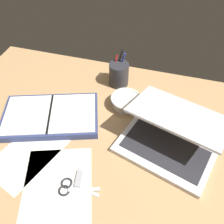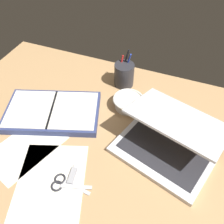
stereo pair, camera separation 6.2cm
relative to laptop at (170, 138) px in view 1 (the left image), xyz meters
The scene contains 9 objects.
desk_top 24.24cm from the laptop, 165.26° to the right, with size 140.00×100.00×2.00cm, color tan.
laptop is the anchor object (origin of this frame).
bowl 25.87cm from the laptop, 140.61° to the left, with size 13.08×13.08×4.89cm.
pen_cup 40.06cm from the laptop, 131.79° to the left, with size 8.89×8.89×16.85cm.
planner 47.43cm from the laptop, behind, with size 43.18×34.06×3.35cm.
scissors 38.04cm from the laptop, 138.17° to the right, with size 13.50×6.55×0.80cm.
paper_sheet_front 41.61cm from the laptop, 141.65° to the right, with size 21.93×28.44×0.16cm, color silver.
paper_sheet_beside_planner 51.30cm from the laptop, 159.94° to the right, with size 17.71×27.02×0.16cm, color silver.
usb_drive 34.39cm from the laptop, 141.18° to the right, with size 3.01×7.37×1.00cm.
Camera 1 is at (17.99, -51.57, 77.61)cm, focal length 40.00 mm.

